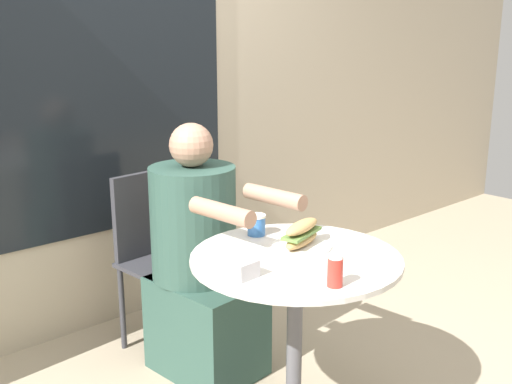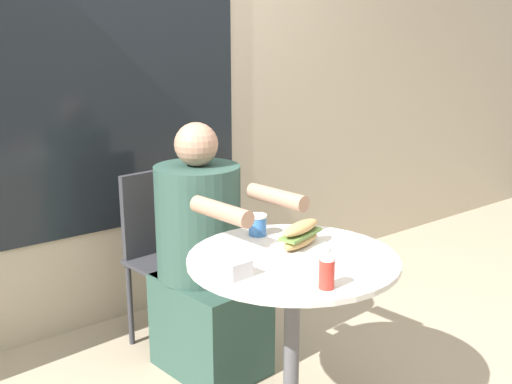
# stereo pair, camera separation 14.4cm
# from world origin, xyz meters

# --- Properties ---
(storefront_wall) EXTENTS (8.00, 0.09, 2.80)m
(storefront_wall) POSITION_xyz_m (-0.00, 1.36, 1.40)
(storefront_wall) COLOR #B7A88E
(storefront_wall) RESTS_ON ground_plane
(cafe_table) EXTENTS (0.78, 0.78, 0.73)m
(cafe_table) POSITION_xyz_m (0.00, 0.00, 0.54)
(cafe_table) COLOR beige
(cafe_table) RESTS_ON ground_plane
(diner_chair) EXTENTS (0.41, 0.41, 0.87)m
(diner_chair) POSITION_xyz_m (-0.02, 0.94, 0.52)
(diner_chair) COLOR #333338
(diner_chair) RESTS_ON ground_plane
(seated_diner) EXTENTS (0.43, 0.70, 1.15)m
(seated_diner) POSITION_xyz_m (-0.00, 0.59, 0.49)
(seated_diner) COLOR #2D4C42
(seated_diner) RESTS_ON ground_plane
(sandwich_on_plate) EXTENTS (0.23, 0.23, 0.10)m
(sandwich_on_plate) POSITION_xyz_m (0.08, 0.05, 0.77)
(sandwich_on_plate) COLOR white
(sandwich_on_plate) RESTS_ON cafe_table
(drink_cup) EXTENTS (0.08, 0.08, 0.09)m
(drink_cup) POSITION_xyz_m (0.05, 0.27, 0.77)
(drink_cup) COLOR #336BB7
(drink_cup) RESTS_ON cafe_table
(napkin_box) EXTENTS (0.10, 0.10, 0.06)m
(napkin_box) POSITION_xyz_m (-0.28, -0.02, 0.76)
(napkin_box) COLOR silver
(napkin_box) RESTS_ON cafe_table
(condiment_bottle) EXTENTS (0.05, 0.05, 0.12)m
(condiment_bottle) POSITION_xyz_m (-0.10, -0.28, 0.79)
(condiment_bottle) COLOR red
(condiment_bottle) RESTS_ON cafe_table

